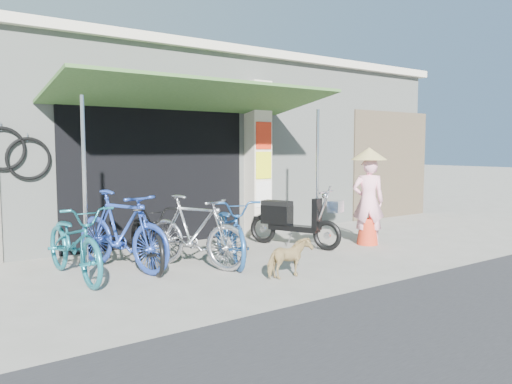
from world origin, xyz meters
TOP-DOWN VIEW (x-y plane):
  - ground at (0.00, 0.00)m, footprint 80.00×80.00m
  - bicycle_shop at (-0.00, 5.09)m, footprint 12.30×5.30m
  - shop_pillar at (0.85, 2.45)m, footprint 0.42×0.44m
  - awning at (-0.90, 1.63)m, footprint 4.60×1.88m
  - neighbour_right at (5.00, 2.59)m, footprint 2.60×0.06m
  - bike_teal at (-3.07, 1.03)m, footprint 0.77×1.92m
  - bike_blue at (-2.40, 1.14)m, footprint 1.12×1.93m
  - bike_black at (-2.05, 1.08)m, footprint 0.86×1.81m
  - bike_silver at (-1.49, 0.69)m, footprint 1.22×1.77m
  - bike_navy at (-0.89, 0.69)m, footprint 1.24×1.96m
  - street_dog at (-0.75, -0.54)m, footprint 0.62×0.29m
  - moped at (0.62, 1.09)m, footprint 0.85×1.68m
  - nun at (1.85, 0.46)m, footprint 0.67×0.64m

SIDE VIEW (x-z plane):
  - ground at x=0.00m, z-range 0.00..0.00m
  - street_dog at x=-0.75m, z-range 0.00..0.52m
  - moped at x=0.62m, z-range -0.04..0.95m
  - bike_black at x=-2.05m, z-range 0.00..0.91m
  - bike_navy at x=-0.89m, z-range 0.00..0.97m
  - bike_teal at x=-3.07m, z-range 0.00..0.99m
  - bike_silver at x=-1.49m, z-range 0.00..1.04m
  - bike_blue at x=-2.40m, z-range 0.00..1.12m
  - nun at x=1.85m, z-range -0.01..1.72m
  - neighbour_right at x=5.00m, z-range 0.00..2.60m
  - shop_pillar at x=0.85m, z-range 0.00..3.00m
  - bicycle_shop at x=0.00m, z-range 0.00..3.66m
  - awning at x=-0.90m, z-range 1.15..3.88m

